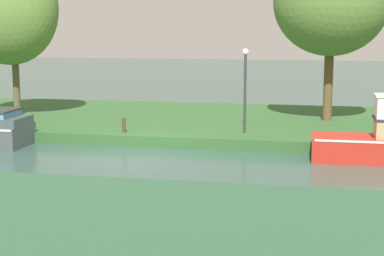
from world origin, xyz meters
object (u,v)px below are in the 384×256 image
willow_tree_left (8,9)px  mooring_post_near (124,125)px  willow_tree_centre (331,1)px  lamp_post (245,81)px

willow_tree_left → mooring_post_near: size_ratio=13.09×
willow_tree_left → willow_tree_centre: size_ratio=0.99×
willow_tree_centre → lamp_post: 5.48m
willow_tree_left → mooring_post_near: 8.10m
willow_tree_left → lamp_post: size_ratio=2.26×
willow_tree_centre → lamp_post: bearing=-132.1°
willow_tree_left → willow_tree_centre: 13.66m
willow_tree_left → mooring_post_near: bearing=-27.1°
lamp_post → mooring_post_near: 4.82m
willow_tree_centre → mooring_post_near: (-7.53, -4.22, -4.65)m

